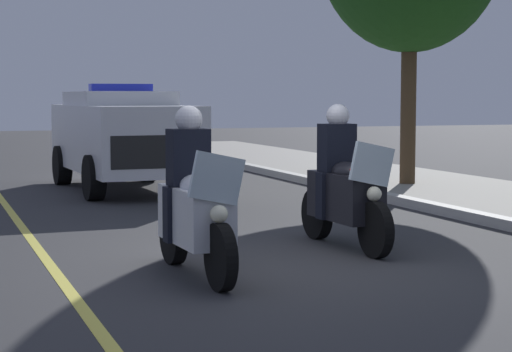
% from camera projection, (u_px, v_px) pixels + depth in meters
% --- Properties ---
extents(ground_plane, '(80.00, 80.00, 0.00)m').
position_uv_depth(ground_plane, '(283.00, 266.00, 9.64)').
color(ground_plane, '#333335').
extents(lane_stripe_center, '(48.00, 0.12, 0.01)m').
position_uv_depth(lane_stripe_center, '(62.00, 281.00, 8.84)').
color(lane_stripe_center, '#E0D14C').
rests_on(lane_stripe_center, ground).
extents(police_motorcycle_lead_left, '(2.14, 0.58, 1.72)m').
position_uv_depth(police_motorcycle_lead_left, '(195.00, 207.00, 9.07)').
color(police_motorcycle_lead_left, black).
rests_on(police_motorcycle_lead_left, ground).
extents(police_motorcycle_lead_right, '(2.14, 0.58, 1.72)m').
position_uv_depth(police_motorcycle_lead_right, '(344.00, 190.00, 10.79)').
color(police_motorcycle_lead_right, black).
rests_on(police_motorcycle_lead_right, ground).
extents(police_suv, '(4.97, 2.22, 2.05)m').
position_uv_depth(police_suv, '(123.00, 135.00, 17.43)').
color(police_suv, silver).
rests_on(police_suv, ground).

